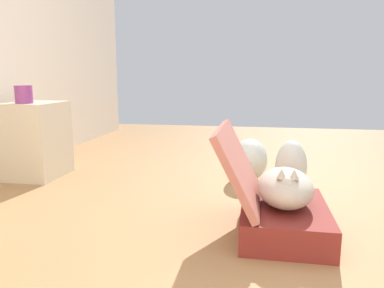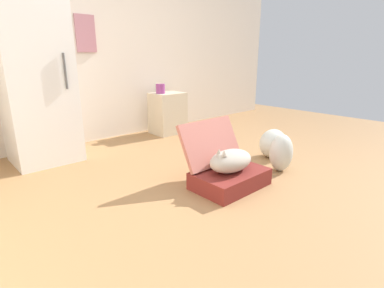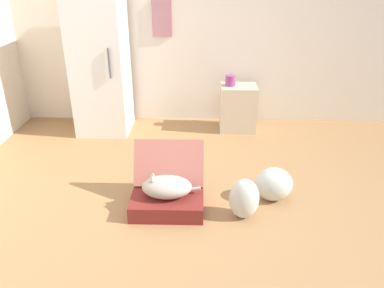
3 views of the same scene
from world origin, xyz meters
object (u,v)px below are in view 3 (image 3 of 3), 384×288
object	(u,v)px
plastic_bag_white	(244,199)
refrigerator	(100,64)
plastic_bag_clear	(274,184)
cat	(166,187)
vase_tall	(230,80)
side_table	(238,108)
suitcase_base	(167,203)

from	to	relation	value
plastic_bag_white	refrigerator	size ratio (longest dim) A/B	0.21
plastic_bag_clear	cat	bearing A→B (deg)	-168.15
cat	vase_tall	size ratio (longest dim) A/B	3.83
plastic_bag_clear	side_table	size ratio (longest dim) A/B	0.58
plastic_bag_white	vase_tall	size ratio (longest dim) A/B	2.78
suitcase_base	vase_tall	distance (m)	2.10
cat	vase_tall	bearing A→B (deg)	70.65
suitcase_base	side_table	size ratio (longest dim) A/B	1.07
cat	vase_tall	world-z (taller)	vase_tall
side_table	vase_tall	size ratio (longest dim) A/B	4.43
cat	refrigerator	size ratio (longest dim) A/B	0.29
plastic_bag_white	plastic_bag_clear	bearing A→B (deg)	43.79
suitcase_base	refrigerator	bearing A→B (deg)	117.85
suitcase_base	side_table	world-z (taller)	side_table
plastic_bag_white	plastic_bag_clear	world-z (taller)	plastic_bag_white
vase_tall	side_table	bearing A→B (deg)	-3.21
refrigerator	side_table	distance (m)	1.85
cat	plastic_bag_clear	bearing A→B (deg)	11.85
plastic_bag_white	vase_tall	world-z (taller)	vase_tall
suitcase_base	cat	size ratio (longest dim) A/B	1.24
refrigerator	side_table	world-z (taller)	refrigerator
side_table	vase_tall	xyz separation A→B (m)	(-0.12, 0.01, 0.37)
plastic_bag_white	suitcase_base	bearing A→B (deg)	172.84
refrigerator	vase_tall	size ratio (longest dim) A/B	13.01
refrigerator	vase_tall	bearing A→B (deg)	1.98
cat	side_table	world-z (taller)	side_table
cat	plastic_bag_white	xyz separation A→B (m)	(0.68, -0.08, -0.06)
cat	refrigerator	xyz separation A→B (m)	(-0.97, 1.84, 0.64)
plastic_bag_clear	side_table	bearing A→B (deg)	96.67
suitcase_base	refrigerator	size ratio (longest dim) A/B	0.36
cat	vase_tall	xyz separation A→B (m)	(0.67, 1.90, 0.42)
plastic_bag_white	side_table	distance (m)	1.98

